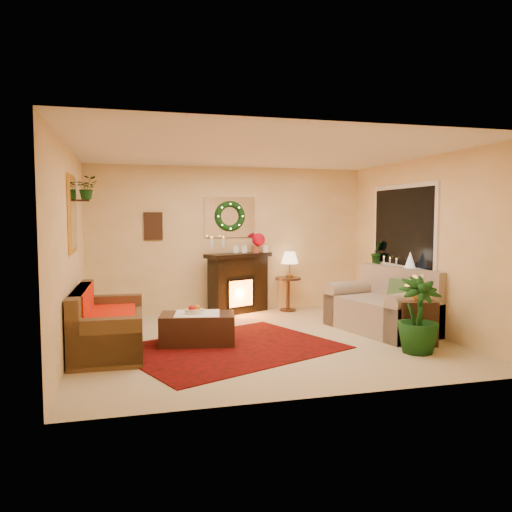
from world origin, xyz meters
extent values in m
plane|color=beige|center=(0.00, 0.00, 0.00)|extent=(5.00, 5.00, 0.00)
plane|color=white|center=(0.00, 0.00, 2.60)|extent=(5.00, 5.00, 0.00)
plane|color=#EFD88C|center=(0.00, 2.25, 1.30)|extent=(5.00, 5.00, 0.00)
plane|color=#EFD88C|center=(0.00, -2.25, 1.30)|extent=(5.00, 5.00, 0.00)
plane|color=#EFD88C|center=(-2.50, 0.00, 1.30)|extent=(4.50, 4.50, 0.00)
plane|color=#EFD88C|center=(2.50, 0.00, 1.30)|extent=(4.50, 4.50, 0.00)
cube|color=maroon|center=(-0.52, -0.31, 0.01)|extent=(3.21, 2.86, 0.01)
cube|color=brown|center=(-2.04, 0.03, 0.43)|extent=(0.88, 1.90, 0.81)
cube|color=red|center=(-2.12, 0.22, 0.46)|extent=(0.82, 1.33, 0.02)
cube|color=black|center=(0.11, 2.04, 0.55)|extent=(1.13, 0.75, 0.99)
sphere|color=red|center=(0.49, 2.03, 1.30)|extent=(0.23, 0.23, 0.23)
cylinder|color=white|center=(-0.37, 1.98, 1.26)|extent=(0.06, 0.06, 0.18)
cylinder|color=white|center=(-0.15, 2.05, 1.26)|extent=(0.06, 0.06, 0.18)
cube|color=white|center=(0.00, 2.23, 1.70)|extent=(0.92, 0.02, 0.72)
torus|color=#194719|center=(0.00, 2.19, 1.72)|extent=(0.55, 0.11, 0.55)
cube|color=#381E11|center=(-1.35, 2.23, 1.55)|extent=(0.32, 0.03, 0.48)
cube|color=gold|center=(-2.48, 0.30, 1.75)|extent=(0.03, 0.84, 1.00)
imported|color=#194719|center=(-2.34, 1.05, 1.97)|extent=(0.33, 0.28, 0.36)
cube|color=#88725A|center=(1.87, 0.09, 0.42)|extent=(1.31, 1.81, 0.94)
cube|color=white|center=(2.48, 0.55, 1.55)|extent=(0.03, 1.86, 1.36)
cube|color=black|center=(2.47, 0.55, 1.55)|extent=(0.02, 1.70, 1.22)
cube|color=white|center=(2.38, 0.55, 0.87)|extent=(0.22, 1.86, 0.04)
cone|color=white|center=(2.35, 0.11, 1.04)|extent=(0.19, 0.19, 0.29)
imported|color=#0E360E|center=(2.41, 1.24, 1.08)|extent=(0.29, 0.24, 0.53)
cylinder|color=#502E18|center=(1.02, 1.96, 0.33)|extent=(0.61, 0.61, 0.61)
cone|color=beige|center=(1.05, 1.95, 0.88)|extent=(0.31, 0.31, 0.48)
cube|color=black|center=(1.96, -0.67, 0.27)|extent=(0.58, 0.58, 0.60)
cone|color=orange|center=(1.93, -0.69, 0.74)|extent=(0.26, 0.26, 0.38)
cube|color=#46290E|center=(-0.90, 0.01, 0.21)|extent=(1.07, 0.71, 0.41)
cylinder|color=silver|center=(-0.94, 0.01, 0.45)|extent=(0.26, 0.26, 0.06)
imported|color=#1C6520|center=(1.74, -1.10, 0.45)|extent=(1.67, 1.67, 2.87)
camera|label=1|loc=(-1.81, -6.58, 1.73)|focal=35.00mm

